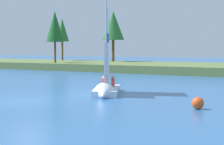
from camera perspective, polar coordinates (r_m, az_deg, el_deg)
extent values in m
plane|color=#2D609E|center=(21.06, -12.87, -4.34)|extent=(200.00, 200.00, 0.00)
cube|color=#5B703D|center=(47.01, 12.28, 0.67)|extent=(80.00, 13.85, 0.94)
cylinder|color=brown|center=(61.90, -7.64, 3.33)|extent=(0.30, 0.30, 3.13)
cone|color=#286B2D|center=(61.97, -7.67, 6.51)|extent=(2.21, 2.21, 3.76)
cylinder|color=brown|center=(51.75, -8.74, 3.10)|extent=(0.27, 0.27, 2.88)
cone|color=#1E5B23|center=(51.84, -8.78, 7.03)|extent=(2.51, 2.51, 4.22)
cylinder|color=brown|center=(56.15, 0.17, 3.39)|extent=(0.41, 0.41, 3.27)
cone|color=#286B2D|center=(56.25, 0.18, 7.26)|extent=(3.36, 3.36, 4.31)
cube|color=silver|center=(23.90, -0.79, -2.82)|extent=(3.24, 4.57, 0.39)
cone|color=silver|center=(21.75, -1.30, -3.47)|extent=(1.70, 1.57, 1.36)
cylinder|color=#B7B7BC|center=(23.31, -0.90, 4.28)|extent=(0.08, 0.08, 5.50)
cube|color=white|center=(24.27, -0.69, 4.18)|extent=(0.86, 1.75, 4.94)
cube|color=#1E33B2|center=(24.28, -0.69, 5.33)|extent=(0.78, 1.58, 0.59)
cube|color=white|center=(22.66, -1.04, 1.25)|extent=(0.52, 1.05, 2.70)
cylinder|color=#B7B7BC|center=(24.38, -0.69, -1.71)|extent=(0.89, 1.76, 0.06)
cube|color=red|center=(24.86, -1.36, -1.58)|extent=(0.30, 0.34, 0.46)
sphere|color=tan|center=(24.83, -1.36, -0.80)|extent=(0.20, 0.20, 0.20)
cube|color=red|center=(24.63, 0.14, -1.55)|extent=(0.30, 0.34, 0.53)
sphere|color=tan|center=(24.60, 0.14, -0.68)|extent=(0.20, 0.20, 0.20)
sphere|color=#E54C19|center=(18.35, 13.07, -4.61)|extent=(0.59, 0.59, 0.59)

